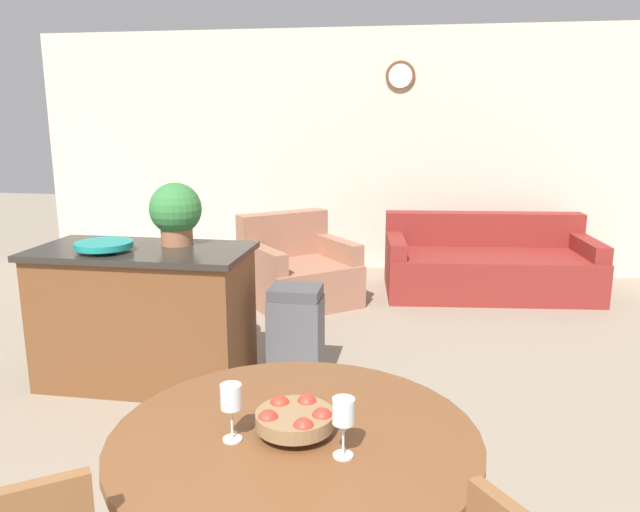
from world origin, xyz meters
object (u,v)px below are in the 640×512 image
fruit_bowl (295,418)px  potted_plant (176,212)px  teal_bowl (104,245)px  dining_table (295,479)px  couch (488,266)px  trash_bin (296,333)px  wine_glass_left (231,399)px  armchair (297,273)px  kitchen_island (145,316)px  wine_glass_right (343,414)px

fruit_bowl → potted_plant: 2.38m
teal_bowl → dining_table: bearing=-47.4°
couch → trash_bin: bearing=-128.3°
dining_table → wine_glass_left: size_ratio=6.38×
dining_table → couch: size_ratio=0.58×
dining_table → wine_glass_left: 0.37m
dining_table → fruit_bowl: size_ratio=4.72×
potted_plant → couch: 3.46m
wine_glass_left → trash_bin: (-0.24, 2.15, -0.56)m
teal_bowl → couch: bearing=45.8°
fruit_bowl → dining_table: bearing=-122.3°
teal_bowl → armchair: (0.82, 2.08, -0.68)m
kitchen_island → teal_bowl: teal_bowl is taller
fruit_bowl → kitchen_island: (-1.41, 1.86, -0.33)m
fruit_bowl → wine_glass_right: bearing=-32.3°
trash_bin → couch: couch is taller
teal_bowl → trash_bin: (1.16, 0.35, -0.64)m
teal_bowl → trash_bin: teal_bowl is taller
wine_glass_left → wine_glass_right: size_ratio=1.00×
kitchen_island → dining_table: bearing=-52.9°
teal_bowl → potted_plant: (0.37, 0.28, 0.18)m
fruit_bowl → kitchen_island: 2.36m
wine_glass_left → couch: wine_glass_left is taller
fruit_bowl → wine_glass_right: wine_glass_right is taller
wine_glass_left → couch: 4.74m
fruit_bowl → teal_bowl: (-1.60, 1.73, 0.17)m
fruit_bowl → teal_bowl: teal_bowl is taller
wine_glass_left → trash_bin: wine_glass_left is taller
trash_bin → couch: size_ratio=0.30×
potted_plant → wine_glass_left: bearing=-63.8°
fruit_bowl → kitchen_island: kitchen_island is taller
dining_table → trash_bin: 2.14m
teal_bowl → armchair: teal_bowl is taller
wine_glass_right → armchair: size_ratio=0.15×
kitchen_island → trash_bin: kitchen_island is taller
armchair → couch: bearing=-20.2°
couch → wine_glass_left: bearing=-111.8°
teal_bowl → couch: teal_bowl is taller
dining_table → kitchen_island: 2.34m
teal_bowl → couch: size_ratio=0.17×
wine_glass_left → armchair: bearing=98.5°
fruit_bowl → couch: bearing=76.7°
dining_table → wine_glass_left: wine_glass_left is taller
kitchen_island → wine_glass_right: bearing=-51.2°
fruit_bowl → potted_plant: bearing=121.2°
dining_table → kitchen_island: (-1.41, 1.86, -0.11)m
teal_bowl → armchair: bearing=68.6°
dining_table → kitchen_island: bearing=127.1°
potted_plant → dining_table: bearing=-58.8°
kitchen_island → teal_bowl: (-0.18, -0.13, 0.50)m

